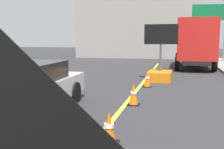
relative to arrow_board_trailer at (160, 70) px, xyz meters
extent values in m
cube|color=orange|center=(0.00, 0.00, -0.26)|extent=(1.15, 1.83, 0.45)
cylinder|color=#4C4C4C|center=(0.00, 0.00, 0.62)|extent=(0.10, 0.10, 1.30)
cube|color=black|center=(0.00, 0.00, 1.74)|extent=(1.60, 0.13, 0.95)
sphere|color=yellow|center=(0.55, 0.03, 1.74)|extent=(0.09, 0.09, 0.09)
sphere|color=yellow|center=(0.25, 0.04, 1.74)|extent=(0.09, 0.09, 0.09)
sphere|color=yellow|center=(-0.05, 0.05, 1.74)|extent=(0.09, 0.09, 0.09)
sphere|color=yellow|center=(-0.35, 0.06, 1.74)|extent=(0.09, 0.09, 0.09)
sphere|color=yellow|center=(-0.52, 0.06, 1.92)|extent=(0.09, 0.09, 0.09)
sphere|color=yellow|center=(-0.52, 0.06, 1.56)|extent=(0.09, 0.09, 0.09)
cube|color=black|center=(1.90, 6.45, 0.09)|extent=(1.66, 6.67, 0.25)
cube|color=silver|center=(1.89, 8.85, 1.17)|extent=(2.34, 1.87, 1.90)
cube|color=red|center=(1.90, 5.44, 1.49)|extent=(2.35, 4.54, 2.54)
cylinder|color=black|center=(0.77, 8.71, -0.03)|extent=(0.28, 0.90, 0.90)
cylinder|color=black|center=(3.00, 8.72, -0.03)|extent=(0.28, 0.90, 0.90)
cylinder|color=black|center=(0.79, 4.45, -0.03)|extent=(0.28, 0.90, 0.90)
cylinder|color=black|center=(3.02, 4.46, -0.03)|extent=(0.28, 0.90, 0.90)
cube|color=silver|center=(-3.22, -7.15, 0.10)|extent=(2.02, 5.21, 0.60)
cube|color=black|center=(-3.22, -6.89, 0.65)|extent=(1.73, 2.36, 0.50)
cylinder|color=black|center=(-2.27, -8.83, -0.15)|extent=(0.23, 0.66, 0.66)
cylinder|color=black|center=(-2.34, -5.42, -0.15)|extent=(0.23, 0.66, 0.66)
cylinder|color=black|center=(-4.17, -5.46, -0.15)|extent=(0.23, 0.66, 0.66)
cube|color=#0F6033|center=(3.14, 10.90, 3.67)|extent=(2.60, 0.27, 1.30)
cube|color=white|center=(3.13, 10.93, 3.67)|extent=(1.81, 0.15, 0.18)
cube|color=gray|center=(-3.58, 18.93, 4.70)|extent=(12.24, 9.88, 10.36)
cube|color=black|center=(-0.43, -8.52, -0.47)|extent=(0.36, 0.36, 0.03)
cone|color=#EA5B0C|center=(-0.43, -8.52, -0.15)|extent=(0.28, 0.28, 0.61)
cylinder|color=white|center=(-0.43, -8.52, -0.12)|extent=(0.19, 0.19, 0.08)
cube|color=black|center=(-0.47, -5.29, -0.47)|extent=(0.36, 0.36, 0.03)
cone|color=orange|center=(-0.47, -5.29, -0.13)|extent=(0.28, 0.28, 0.65)
cylinder|color=white|center=(-0.47, -5.29, -0.09)|extent=(0.19, 0.19, 0.08)
cube|color=black|center=(-0.41, -2.02, -0.47)|extent=(0.36, 0.36, 0.03)
cone|color=orange|center=(-0.41, -2.02, -0.12)|extent=(0.28, 0.28, 0.66)
cylinder|color=white|center=(-0.41, -2.02, -0.09)|extent=(0.19, 0.19, 0.08)
camera|label=1|loc=(0.83, -13.53, 1.56)|focal=44.41mm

